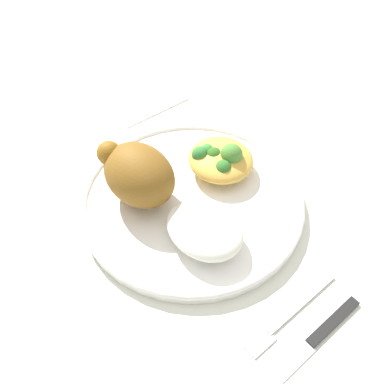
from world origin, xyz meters
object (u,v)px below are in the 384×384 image
roasted_chicken (138,174)px  rice_pile (205,229)px  plate (192,201)px  mac_cheese_with_broccoli (220,159)px  knife (312,341)px  napkin (142,98)px  fork (287,316)px

roasted_chicken → rice_pile: 0.11m
plate → rice_pile: rice_pile is taller
mac_cheese_with_broccoli → knife: mac_cheese_with_broccoli is taller
napkin → fork: bearing=162.8°
napkin → roasted_chicken: bearing=140.7°
plate → roasted_chicken: (0.05, 0.05, 0.05)m
plate → rice_pile: bearing=149.9°
roasted_chicken → rice_pile: roasted_chicken is taller
roasted_chicken → fork: 0.25m
plate → napkin: size_ratio=2.39×
rice_pile → mac_cheese_with_broccoli: (0.07, -0.10, 0.00)m
rice_pile → roasted_chicken: bearing=6.5°
roasted_chicken → mac_cheese_with_broccoli: bearing=-109.3°
mac_cheese_with_broccoli → fork: mac_cheese_with_broccoli is taller
fork → knife: bearing=174.7°
knife → rice_pile: bearing=-0.8°
plate → roasted_chicken: 0.08m
napkin → mac_cheese_with_broccoli: bearing=171.6°
plate → mac_cheese_with_broccoli: bearing=-78.9°
knife → fork: bearing=-5.3°
plate → roasted_chicken: size_ratio=2.66×
roasted_chicken → napkin: roasted_chicken is taller
mac_cheese_with_broccoli → napkin: mac_cheese_with_broccoli is taller
rice_pile → fork: bearing=-179.6°
rice_pile → napkin: rice_pile is taller
plate → roasted_chicken: roasted_chicken is taller
plate → fork: plate is taller
plate → fork: 0.19m
roasted_chicken → knife: size_ratio=0.58×
napkin → plate: bearing=156.9°
rice_pile → napkin: 0.31m
plate → knife: bearing=171.0°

